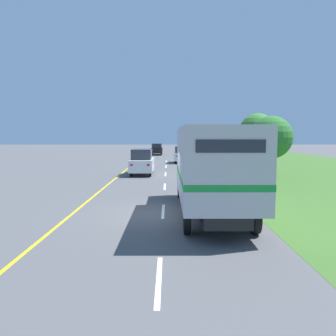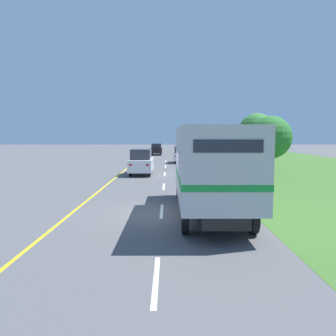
{
  "view_description": "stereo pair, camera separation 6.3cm",
  "coord_description": "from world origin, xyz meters",
  "px_view_note": "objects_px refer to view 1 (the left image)",
  "views": [
    {
      "loc": [
        0.21,
        -13.17,
        3.19
      ],
      "look_at": [
        0.3,
        6.68,
        1.2
      ],
      "focal_mm": 35.0,
      "sensor_mm": 36.0,
      "label": 1
    },
    {
      "loc": [
        0.27,
        -13.17,
        3.19
      ],
      "look_at": [
        0.3,
        6.68,
        1.2
      ],
      "focal_mm": 35.0,
      "sensor_mm": 36.0,
      "label": 2
    }
  ],
  "objects_px": {
    "lead_car_white": "(140,162)",
    "lead_car_black_ahead": "(155,149)",
    "horse_trailer_truck": "(210,166)",
    "highway_sign": "(251,161)",
    "roadside_tree_near": "(269,137)",
    "roadside_tree_mid": "(255,131)",
    "lead_car_white_ahead": "(180,155)"
  },
  "relations": [
    {
      "from": "lead_car_black_ahead",
      "to": "highway_sign",
      "type": "relative_size",
      "value": 1.75
    },
    {
      "from": "lead_car_black_ahead",
      "to": "roadside_tree_near",
      "type": "relative_size",
      "value": 0.96
    },
    {
      "from": "lead_car_white",
      "to": "lead_car_white_ahead",
      "type": "relative_size",
      "value": 1.11
    },
    {
      "from": "lead_car_white",
      "to": "lead_car_white_ahead",
      "type": "bearing_deg",
      "value": 72.04
    },
    {
      "from": "horse_trailer_truck",
      "to": "roadside_tree_mid",
      "type": "xyz_separation_m",
      "value": [
        7.75,
        22.0,
        1.65
      ]
    },
    {
      "from": "roadside_tree_mid",
      "to": "horse_trailer_truck",
      "type": "bearing_deg",
      "value": -109.41
    },
    {
      "from": "lead_car_white_ahead",
      "to": "highway_sign",
      "type": "bearing_deg",
      "value": -76.28
    },
    {
      "from": "lead_car_black_ahead",
      "to": "lead_car_white",
      "type": "bearing_deg",
      "value": -90.65
    },
    {
      "from": "roadside_tree_mid",
      "to": "highway_sign",
      "type": "bearing_deg",
      "value": -106.16
    },
    {
      "from": "lead_car_white",
      "to": "lead_car_white_ahead",
      "type": "xyz_separation_m",
      "value": [
        3.7,
        11.41,
        -0.07
      ]
    },
    {
      "from": "horse_trailer_truck",
      "to": "highway_sign",
      "type": "distance_m",
      "value": 9.45
    },
    {
      "from": "lead_car_white_ahead",
      "to": "horse_trailer_truck",
      "type": "bearing_deg",
      "value": -89.7
    },
    {
      "from": "lead_car_white_ahead",
      "to": "roadside_tree_mid",
      "type": "xyz_separation_m",
      "value": [
        7.88,
        -3.0,
        2.65
      ]
    },
    {
      "from": "roadside_tree_mid",
      "to": "roadside_tree_near",
      "type": "bearing_deg",
      "value": -99.33
    },
    {
      "from": "horse_trailer_truck",
      "to": "roadside_tree_mid",
      "type": "relative_size",
      "value": 1.53
    },
    {
      "from": "highway_sign",
      "to": "roadside_tree_near",
      "type": "xyz_separation_m",
      "value": [
        2.26,
        3.54,
        1.53
      ]
    },
    {
      "from": "lead_car_white_ahead",
      "to": "roadside_tree_near",
      "type": "bearing_deg",
      "value": -64.01
    },
    {
      "from": "lead_car_white",
      "to": "roadside_tree_near",
      "type": "height_order",
      "value": "roadside_tree_near"
    },
    {
      "from": "lead_car_white",
      "to": "lead_car_white_ahead",
      "type": "height_order",
      "value": "lead_car_white"
    },
    {
      "from": "lead_car_black_ahead",
      "to": "roadside_tree_mid",
      "type": "bearing_deg",
      "value": -58.7
    },
    {
      "from": "lead_car_white",
      "to": "lead_car_black_ahead",
      "type": "height_order",
      "value": "lead_car_white"
    },
    {
      "from": "lead_car_white_ahead",
      "to": "roadside_tree_near",
      "type": "relative_size",
      "value": 0.82
    },
    {
      "from": "lead_car_white_ahead",
      "to": "roadside_tree_near",
      "type": "distance_m",
      "value": 14.45
    },
    {
      "from": "roadside_tree_near",
      "to": "roadside_tree_mid",
      "type": "relative_size",
      "value": 0.85
    },
    {
      "from": "horse_trailer_truck",
      "to": "lead_car_black_ahead",
      "type": "height_order",
      "value": "horse_trailer_truck"
    },
    {
      "from": "horse_trailer_truck",
      "to": "roadside_tree_near",
      "type": "bearing_deg",
      "value": 63.21
    },
    {
      "from": "lead_car_white",
      "to": "lead_car_black_ahead",
      "type": "xyz_separation_m",
      "value": [
        0.3,
        26.96,
        -0.08
      ]
    },
    {
      "from": "horse_trailer_truck",
      "to": "roadside_tree_near",
      "type": "xyz_separation_m",
      "value": [
        6.13,
        12.15,
        1.06
      ]
    },
    {
      "from": "horse_trailer_truck",
      "to": "lead_car_black_ahead",
      "type": "bearing_deg",
      "value": 94.97
    },
    {
      "from": "horse_trailer_truck",
      "to": "lead_car_white_ahead",
      "type": "bearing_deg",
      "value": 90.3
    },
    {
      "from": "horse_trailer_truck",
      "to": "highway_sign",
      "type": "xyz_separation_m",
      "value": [
        3.87,
        8.61,
        -0.47
      ]
    },
    {
      "from": "lead_car_white_ahead",
      "to": "lead_car_black_ahead",
      "type": "bearing_deg",
      "value": 102.32
    }
  ]
}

